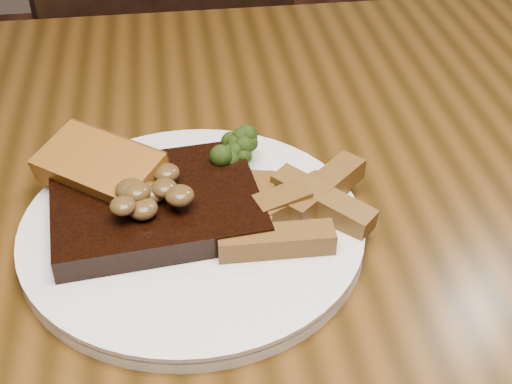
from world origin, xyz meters
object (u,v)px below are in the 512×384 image
steak (156,207)px  garlic_bread (103,185)px  potato_wedges (275,216)px  dining_table (256,280)px  chair_far (152,85)px  plate (193,231)px

steak → garlic_bread: bearing=135.0°
garlic_bread → potato_wedges: size_ratio=0.89×
dining_table → chair_far: chair_far is taller
potato_wedges → garlic_bread: bearing=156.6°
plate → garlic_bread: size_ratio=2.70×
garlic_bread → potato_wedges: 0.16m
chair_far → garlic_bread: 0.71m
steak → garlic_bread: (-0.05, 0.04, -0.00)m
chair_far → potato_wedges: bearing=74.8°
plate → steak: bearing=153.1°
chair_far → garlic_bread: chair_far is taller
plate → potato_wedges: 0.07m
steak → garlic_bread: steak is taller
steak → chair_far: bearing=85.1°
chair_far → plate: 0.75m
plate → potato_wedges: size_ratio=2.40×
steak → dining_table: bearing=5.0°
plate → potato_wedges: (0.07, -0.01, 0.02)m
steak → potato_wedges: bearing=-20.1°
dining_table → steak: bearing=-169.0°
garlic_bread → potato_wedges: same height
steak → potato_wedges: 0.10m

